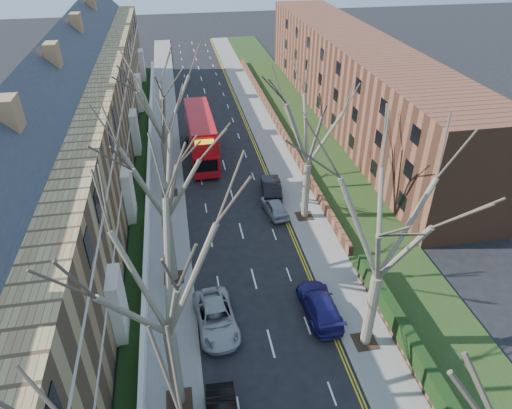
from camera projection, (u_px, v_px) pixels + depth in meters
pavement_left at (165, 145)px, 51.98m from camera, size 3.00×102.00×0.12m
pavement_right at (268, 137)px, 53.79m from camera, size 3.00×102.00×0.12m
terrace_left at (75, 133)px, 41.25m from camera, size 9.70×78.00×13.60m
flats_right at (353, 80)px, 56.17m from camera, size 13.97×54.00×10.00m
front_wall_left at (149, 175)px, 44.80m from camera, size 0.30×78.00×1.00m
grass_verge_right at (305, 133)px, 54.42m from camera, size 6.00×102.00×0.06m
tree_left_mid at (160, 267)px, 19.57m from camera, size 10.50×10.50×14.71m
tree_left_far at (160, 166)px, 28.02m from camera, size 10.15×10.15×14.22m
tree_left_dist at (159, 96)px, 37.79m from camera, size 10.50×10.50×14.71m
tree_right_mid at (389, 215)px, 22.95m from camera, size 10.50×10.50×14.71m
tree_right_far at (311, 117)px, 34.71m from camera, size 10.15×10.15×14.22m
double_decker_bus at (201, 137)px, 48.29m from camera, size 3.04×11.41×4.74m
car_left_far at (216, 318)px, 28.87m from camera, size 2.83×5.44×1.46m
car_right_near at (320, 305)px, 29.81m from camera, size 2.19×5.17×1.49m
car_right_mid at (275, 207)px, 39.86m from camera, size 2.15×4.23×1.38m
car_right_far at (271, 187)px, 42.54m from camera, size 2.18×4.90×1.56m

